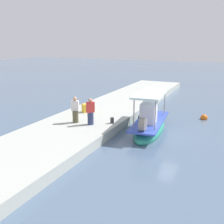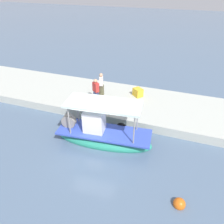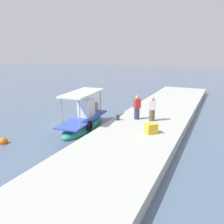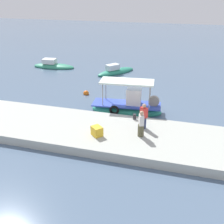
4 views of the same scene
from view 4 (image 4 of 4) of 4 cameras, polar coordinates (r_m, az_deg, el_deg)
The scene contains 10 objects.
ground_plane at distance 21.65m, azimuth 3.80°, elevation 0.57°, with size 120.00×120.00×0.00m, color slate.
dock_quay at distance 17.32m, azimuth 0.41°, elevation -4.85°, with size 36.00×5.01×0.58m, color #B4B8AE.
main_fishing_boat at distance 20.91m, azimuth 3.32°, elevation 1.14°, with size 5.58×2.16×2.92m.
fisherman_near_bollard at distance 16.35m, azimuth 6.18°, elevation -2.72°, with size 0.48×0.54×1.68m.
fisherman_by_crate at distance 17.32m, azimuth 6.70°, elevation -1.10°, with size 0.54×0.53×1.69m.
mooring_bollard at distance 18.68m, azimuth 4.79°, elevation -0.99°, with size 0.24×0.24×0.37m, color #2D2D33.
cargo_crate at distance 16.56m, azimuth -3.21°, elevation -4.05°, with size 0.66×0.53×0.59m, color gold.
marker_buoy at distance 24.79m, azimuth -5.51°, elevation 3.97°, with size 0.52×0.52×0.52m.
moored_boat_near at distance 31.08m, azimuth 0.77°, elevation 8.58°, with size 4.15×4.80×1.33m.
moored_boat_mid at distance 34.19m, azimuth -12.31°, elevation 9.50°, with size 5.26×2.07×1.30m.
Camera 4 is at (3.98, -19.37, 8.83)m, focal length 43.23 mm.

